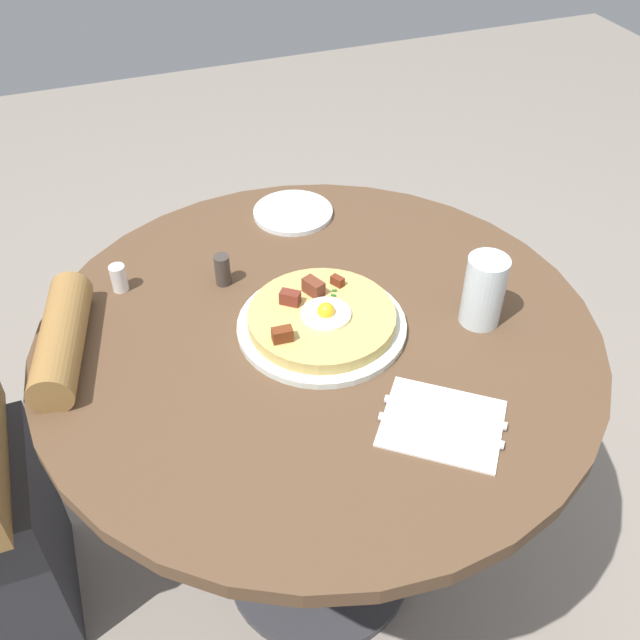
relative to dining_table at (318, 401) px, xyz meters
name	(u,v)px	position (x,y,z in m)	size (l,w,h in m)	color
ground_plane	(319,564)	(0.00, 0.00, -0.56)	(6.00, 6.00, 0.00)	gray
dining_table	(318,401)	(0.00, 0.00, 0.00)	(0.94, 0.94, 0.74)	brown
pizza_plate	(322,326)	(0.00, -0.01, 0.18)	(0.28, 0.28, 0.01)	silver
breakfast_pizza	(321,318)	(0.00, -0.01, 0.20)	(0.24, 0.24, 0.05)	tan
bread_plate	(293,212)	(0.35, -0.07, 0.18)	(0.16, 0.16, 0.01)	white
napkin	(442,423)	(-0.26, -0.10, 0.18)	(0.17, 0.14, 0.00)	white
fork	(445,412)	(-0.24, -0.11, 0.18)	(0.18, 0.01, 0.01)	silver
knife	(440,430)	(-0.27, -0.09, 0.18)	(0.18, 0.01, 0.01)	silver
water_glass	(484,291)	(-0.07, -0.26, 0.24)	(0.07, 0.07, 0.13)	silver
salt_shaker	(119,278)	(0.22, 0.29, 0.20)	(0.03, 0.03, 0.05)	white
pepper_shaker	(223,270)	(0.18, 0.11, 0.20)	(0.03, 0.03, 0.06)	#3F3833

